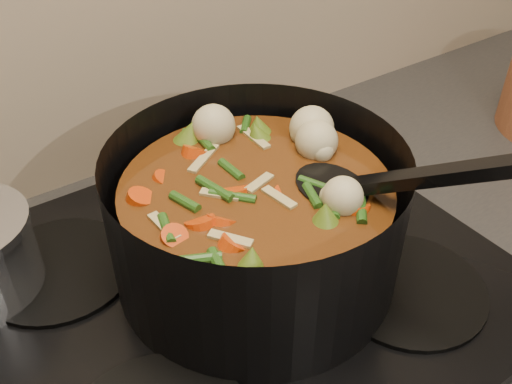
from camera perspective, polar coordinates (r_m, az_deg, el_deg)
stovetop at (r=0.69m, az=-2.59°, el=-9.27°), size 0.62×0.54×0.03m
stockpot at (r=0.64m, az=0.07°, el=-2.78°), size 0.38×0.43×0.24m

